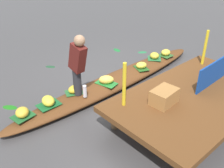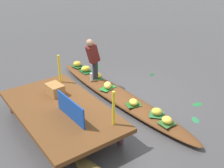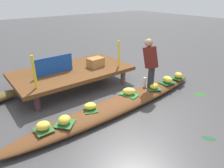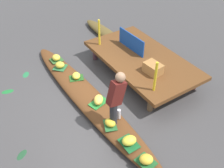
{
  "view_description": "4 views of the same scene",
  "coord_description": "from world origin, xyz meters",
  "px_view_note": "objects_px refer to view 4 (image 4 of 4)",
  "views": [
    {
      "loc": [
        3.44,
        3.69,
        2.87
      ],
      "look_at": [
        0.37,
        0.26,
        0.27
      ],
      "focal_mm": 40.83,
      "sensor_mm": 36.0,
      "label": 1
    },
    {
      "loc": [
        -5.27,
        4.01,
        3.84
      ],
      "look_at": [
        0.12,
        0.13,
        0.46
      ],
      "focal_mm": 44.91,
      "sensor_mm": 36.0,
      "label": 2
    },
    {
      "loc": [
        -2.66,
        -3.2,
        2.49
      ],
      "look_at": [
        0.29,
        0.65,
        0.32
      ],
      "focal_mm": 33.07,
      "sensor_mm": 36.0,
      "label": 3
    },
    {
      "loc": [
        4.21,
        -2.03,
        4.36
      ],
      "look_at": [
        0.24,
        0.55,
        0.48
      ],
      "focal_mm": 41.73,
      "sensor_mm": 36.0,
      "label": 4
    }
  ],
  "objects_px": {
    "vendor_boat": "(88,98)",
    "banana_bunch_1": "(129,141)",
    "water_bottle": "(119,114)",
    "banana_bunch_3": "(60,65)",
    "moored_boat": "(105,33)",
    "banana_bunch_5": "(56,58)",
    "banana_bunch_6": "(76,76)",
    "vendor_person": "(116,97)",
    "banana_bunch_0": "(98,100)",
    "market_banner": "(131,42)",
    "banana_bunch_2": "(110,123)",
    "banana_bunch_4": "(146,159)",
    "produce_crate": "(153,68)"
  },
  "relations": [
    {
      "from": "moored_boat",
      "to": "banana_bunch_4",
      "type": "relative_size",
      "value": 8.82
    },
    {
      "from": "vendor_person",
      "to": "banana_bunch_6",
      "type": "bearing_deg",
      "value": -179.2
    },
    {
      "from": "banana_bunch_6",
      "to": "produce_crate",
      "type": "height_order",
      "value": "produce_crate"
    },
    {
      "from": "vendor_boat",
      "to": "banana_bunch_0",
      "type": "xyz_separation_m",
      "value": [
        0.38,
        0.09,
        0.2
      ]
    },
    {
      "from": "moored_boat",
      "to": "banana_bunch_3",
      "type": "distance_m",
      "value": 2.47
    },
    {
      "from": "moored_boat",
      "to": "banana_bunch_1",
      "type": "xyz_separation_m",
      "value": [
        4.28,
        -2.08,
        0.19
      ]
    },
    {
      "from": "vendor_person",
      "to": "banana_bunch_1",
      "type": "bearing_deg",
      "value": -9.65
    },
    {
      "from": "vendor_boat",
      "to": "banana_bunch_4",
      "type": "xyz_separation_m",
      "value": [
        2.21,
        0.01,
        0.19
      ]
    },
    {
      "from": "vendor_boat",
      "to": "banana_bunch_4",
      "type": "height_order",
      "value": "banana_bunch_4"
    },
    {
      "from": "vendor_boat",
      "to": "banana_bunch_1",
      "type": "bearing_deg",
      "value": -2.33
    },
    {
      "from": "water_bottle",
      "to": "market_banner",
      "type": "bearing_deg",
      "value": 137.85
    },
    {
      "from": "banana_bunch_1",
      "to": "produce_crate",
      "type": "distance_m",
      "value": 2.08
    },
    {
      "from": "banana_bunch_6",
      "to": "water_bottle",
      "type": "height_order",
      "value": "water_bottle"
    },
    {
      "from": "vendor_boat",
      "to": "water_bottle",
      "type": "height_order",
      "value": "water_bottle"
    },
    {
      "from": "vendor_boat",
      "to": "banana_bunch_1",
      "type": "height_order",
      "value": "banana_bunch_1"
    },
    {
      "from": "moored_boat",
      "to": "banana_bunch_5",
      "type": "height_order",
      "value": "banana_bunch_5"
    },
    {
      "from": "banana_bunch_2",
      "to": "banana_bunch_3",
      "type": "height_order",
      "value": "banana_bunch_3"
    },
    {
      "from": "banana_bunch_2",
      "to": "banana_bunch_6",
      "type": "height_order",
      "value": "same"
    },
    {
      "from": "moored_boat",
      "to": "water_bottle",
      "type": "distance_m",
      "value": 4.07
    },
    {
      "from": "vendor_boat",
      "to": "produce_crate",
      "type": "xyz_separation_m",
      "value": [
        0.44,
        1.62,
        0.52
      ]
    },
    {
      "from": "banana_bunch_2",
      "to": "banana_bunch_4",
      "type": "relative_size",
      "value": 0.97
    },
    {
      "from": "banana_bunch_4",
      "to": "vendor_boat",
      "type": "bearing_deg",
      "value": -179.77
    },
    {
      "from": "banana_bunch_5",
      "to": "water_bottle",
      "type": "height_order",
      "value": "water_bottle"
    },
    {
      "from": "banana_bunch_3",
      "to": "banana_bunch_1",
      "type": "bearing_deg",
      "value": 1.33
    },
    {
      "from": "banana_bunch_6",
      "to": "banana_bunch_1",
      "type": "bearing_deg",
      "value": -1.94
    },
    {
      "from": "banana_bunch_0",
      "to": "produce_crate",
      "type": "bearing_deg",
      "value": 87.84
    },
    {
      "from": "banana_bunch_0",
      "to": "produce_crate",
      "type": "height_order",
      "value": "produce_crate"
    },
    {
      "from": "banana_bunch_1",
      "to": "banana_bunch_3",
      "type": "relative_size",
      "value": 1.14
    },
    {
      "from": "moored_boat",
      "to": "vendor_person",
      "type": "relative_size",
      "value": 1.79
    },
    {
      "from": "banana_bunch_1",
      "to": "banana_bunch_6",
      "type": "height_order",
      "value": "banana_bunch_1"
    },
    {
      "from": "produce_crate",
      "to": "banana_bunch_1",
      "type": "bearing_deg",
      "value": -51.97
    },
    {
      "from": "banana_bunch_1",
      "to": "banana_bunch_4",
      "type": "distance_m",
      "value": 0.51
    },
    {
      "from": "market_banner",
      "to": "banana_bunch_6",
      "type": "bearing_deg",
      "value": -91.59
    },
    {
      "from": "vendor_person",
      "to": "produce_crate",
      "type": "distance_m",
      "value": 1.67
    },
    {
      "from": "water_bottle",
      "to": "market_banner",
      "type": "relative_size",
      "value": 0.23
    },
    {
      "from": "banana_bunch_6",
      "to": "market_banner",
      "type": "height_order",
      "value": "market_banner"
    },
    {
      "from": "market_banner",
      "to": "produce_crate",
      "type": "distance_m",
      "value": 1.19
    },
    {
      "from": "banana_bunch_3",
      "to": "banana_bunch_5",
      "type": "distance_m",
      "value": 0.39
    },
    {
      "from": "banana_bunch_2",
      "to": "vendor_boat",
      "type": "bearing_deg",
      "value": 176.93
    },
    {
      "from": "banana_bunch_6",
      "to": "market_banner",
      "type": "distance_m",
      "value": 1.79
    },
    {
      "from": "banana_bunch_3",
      "to": "produce_crate",
      "type": "relative_size",
      "value": 0.58
    },
    {
      "from": "banana_bunch_0",
      "to": "market_banner",
      "type": "xyz_separation_m",
      "value": [
        -1.12,
        1.72,
        0.43
      ]
    },
    {
      "from": "banana_bunch_1",
      "to": "water_bottle",
      "type": "distance_m",
      "value": 0.71
    },
    {
      "from": "banana_bunch_1",
      "to": "market_banner",
      "type": "relative_size",
      "value": 0.28
    },
    {
      "from": "vendor_boat",
      "to": "banana_bunch_3",
      "type": "relative_size",
      "value": 21.38
    },
    {
      "from": "banana_bunch_3",
      "to": "banana_bunch_4",
      "type": "xyz_separation_m",
      "value": [
        3.61,
        0.09,
        0.0
      ]
    },
    {
      "from": "water_bottle",
      "to": "banana_bunch_0",
      "type": "bearing_deg",
      "value": -169.39
    },
    {
      "from": "banana_bunch_1",
      "to": "banana_bunch_6",
      "type": "relative_size",
      "value": 1.13
    },
    {
      "from": "banana_bunch_2",
      "to": "banana_bunch_4",
      "type": "distance_m",
      "value": 1.11
    },
    {
      "from": "banana_bunch_3",
      "to": "moored_boat",
      "type": "bearing_deg",
      "value": 118.82
    }
  ]
}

